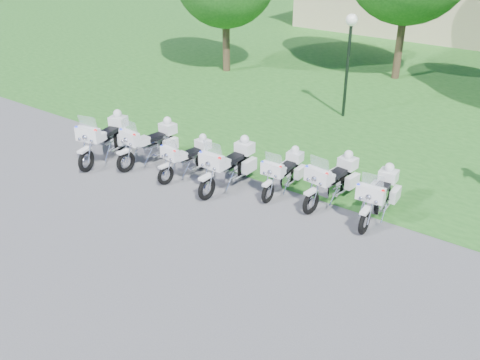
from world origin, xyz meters
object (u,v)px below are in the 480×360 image
Objects in this scene: motorcycle_0 at (105,138)px; motorcycle_5 at (333,179)px; motorcycle_3 at (229,164)px; motorcycle_6 at (379,195)px; lamp_post at (350,40)px; motorcycle_1 at (150,142)px; motorcycle_4 at (284,172)px; motorcycle_2 at (187,157)px.

motorcycle_5 is at bearing 179.46° from motorcycle_0.
motorcycle_3 reaches higher than motorcycle_6.
lamp_post is (4.43, 8.21, 2.25)m from motorcycle_0.
motorcycle_1 reaches higher than motorcycle_6.
motorcycle_6 is at bearing -166.20° from motorcycle_1.
motorcycle_3 is at bearing 7.36° from motorcycle_6.
motorcycle_4 is at bearing -78.07° from lamp_post.
motorcycle_1 is 0.62× the size of lamp_post.
motorcycle_3 reaches higher than motorcycle_4.
motorcycle_1 is 0.98× the size of motorcycle_3.
motorcycle_4 is at bearing 16.92° from motorcycle_5.
motorcycle_5 is at bearing -66.30° from lamp_post.
motorcycle_6 is 8.10m from lamp_post.
motorcycle_2 is at bearing -101.07° from lamp_post.
motorcycle_2 is 0.91× the size of motorcycle_6.
motorcycle_1 is at bearing 3.46° from motorcycle_6.
motorcycle_0 is at bearing 11.49° from motorcycle_4.
motorcycle_5 is at bearing -163.67° from motorcycle_1.
motorcycle_2 is 0.85× the size of motorcycle_3.
motorcycle_1 is 1.15× the size of motorcycle_2.
motorcycle_4 is 0.91× the size of motorcycle_6.
motorcycle_0 is at bearing 31.48° from motorcycle_1.
motorcycle_6 reaches higher than motorcycle_2.
motorcycle_1 is 8.46m from lamp_post.
motorcycle_1 is (1.37, 0.66, -0.04)m from motorcycle_0.
lamp_post is at bearing -81.02° from motorcycle_4.
lamp_post is at bearing -89.94° from motorcycle_3.
motorcycle_0 is at bearing -118.35° from lamp_post.
motorcycle_5 is (7.26, 1.77, -0.06)m from motorcycle_0.
motorcycle_1 is 5.99m from motorcycle_5.
motorcycle_3 is 3.00m from motorcycle_5.
motorcycle_2 is (2.95, 0.64, -0.13)m from motorcycle_0.
motorcycle_0 reaches higher than motorcycle_1.
motorcycle_2 is at bearing 178.08° from motorcycle_0.
motorcycle_5 is (4.31, 1.12, 0.07)m from motorcycle_2.
motorcycle_6 is (8.63, 1.69, -0.07)m from motorcycle_0.
motorcycle_3 is (3.04, 0.14, 0.01)m from motorcycle_1.
lamp_post is (0.01, 7.41, 2.28)m from motorcycle_3.
motorcycle_0 reaches higher than motorcycle_5.
motorcycle_2 is 8.07m from lamp_post.
motorcycle_4 is 0.54× the size of lamp_post.
lamp_post is at bearing -61.79° from motorcycle_6.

